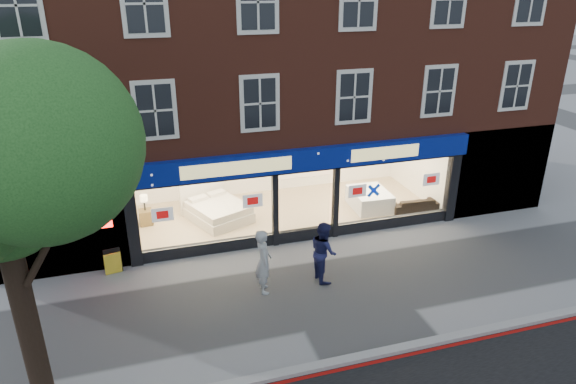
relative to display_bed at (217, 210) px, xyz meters
name	(u,v)px	position (x,y,z in m)	size (l,w,h in m)	color
ground	(339,288)	(2.62, -5.37, -0.45)	(120.00, 120.00, 0.00)	gray
kerb_line	(389,359)	(2.62, -8.47, -0.44)	(60.00, 0.10, 0.01)	#8C0A07
kerb_stone	(385,352)	(2.62, -8.27, -0.39)	(60.00, 0.25, 0.12)	gray
showroom_floor	(287,212)	(2.62, -0.12, -0.40)	(11.00, 4.50, 0.10)	tan
building	(273,24)	(2.60, 1.56, 6.22)	(19.00, 8.26, 10.30)	brown
display_bed	(217,210)	(0.00, 0.00, 0.00)	(2.53, 2.73, 1.25)	silver
bedside_table	(146,217)	(-2.48, 0.25, -0.07)	(0.45, 0.45, 0.55)	brown
mattress_stack	(369,199)	(5.72, -0.72, -0.01)	(1.41, 1.75, 0.67)	white
sofa	(414,204)	(7.22, -1.47, -0.09)	(1.75, 0.69, 0.51)	black
a_board	(113,262)	(-3.56, -2.67, -0.07)	(0.50, 0.32, 0.76)	yellow
pedestrian_grey	(263,261)	(0.53, -4.86, 0.51)	(0.70, 0.46, 1.91)	#9FA3A7
pedestrian_blue	(323,251)	(2.35, -4.75, 0.46)	(0.89, 0.69, 1.82)	#181A44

